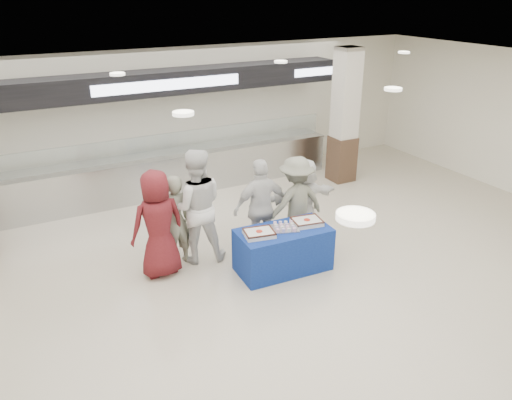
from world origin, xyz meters
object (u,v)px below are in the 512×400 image
sheet_cake_left (259,233)px  soldier_b (296,203)px  soldier_a (174,221)px  chef_tall (196,206)px  cupcake_tray (285,227)px  chef_short (261,207)px  sheet_cake_right (307,221)px  civilian_white (303,200)px  civilian_maroon (158,224)px  display_table (283,250)px

sheet_cake_left → soldier_b: (1.09, 0.64, 0.06)m
soldier_a → chef_tall: (0.39, -0.02, 0.20)m
cupcake_tray → soldier_a: (-1.55, 1.01, 0.03)m
cupcake_tray → chef_short: 0.70m
sheet_cake_right → chef_tall: chef_tall is taller
sheet_cake_left → civilian_white: size_ratio=0.33×
civilian_maroon → soldier_a: civilian_maroon is taller
civilian_maroon → soldier_a: (0.34, 0.19, -0.10)m
display_table → sheet_cake_left: bearing=-177.1°
sheet_cake_right → civilian_white: bearing=61.5°
display_table → civilian_white: civilian_white is taller
sheet_cake_right → civilian_maroon: bearing=160.1°
cupcake_tray → soldier_b: bearing=45.8°
civilian_maroon → sheet_cake_right: bearing=157.1°
soldier_b → sheet_cake_right: bearing=73.8°
display_table → civilian_maroon: 2.11m
soldier_a → soldier_b: soldier_b is taller
display_table → chef_short: (-0.04, 0.71, 0.51)m
sheet_cake_left → chef_short: chef_short is taller
soldier_b → civilian_maroon: bearing=-5.2°
sheet_cake_right → chef_short: (-0.49, 0.71, 0.08)m
sheet_cake_right → soldier_b: size_ratio=0.31×
sheet_cake_left → civilian_maroon: bearing=149.1°
chef_tall → civilian_white: 2.03m
sheet_cake_left → chef_tall: bearing=123.7°
cupcake_tray → chef_tall: 1.55m
civilian_maroon → chef_tall: (0.73, 0.17, 0.10)m
sheet_cake_right → chef_tall: (-1.59, 1.01, 0.21)m
soldier_a → sheet_cake_left: bearing=128.4°
sheet_cake_left → chef_short: bearing=59.3°
soldier_b → chef_short: bearing=-6.7°
chef_tall → civilian_white: chef_tall is taller
soldier_a → chef_tall: 0.44m
sheet_cake_right → civilian_white: (0.42, 0.76, 0.01)m
sheet_cake_right → cupcake_tray: bearing=177.4°
sheet_cake_left → chef_short: size_ratio=0.30×
civilian_maroon → chef_short: 1.83m
chef_short → soldier_b: size_ratio=1.03×
sheet_cake_left → chef_short: (0.42, 0.71, 0.08)m
civilian_maroon → soldier_b: 2.51m
display_table → cupcake_tray: bearing=36.0°
civilian_maroon → soldier_a: bearing=-153.6°
display_table → sheet_cake_right: (0.45, -0.00, 0.43)m
display_table → cupcake_tray: 0.41m
cupcake_tray → chef_short: bearing=95.4°
civilian_white → civilian_maroon: bearing=1.1°
sheet_cake_left → soldier_a: bearing=136.0°
display_table → chef_tall: (-1.14, 1.01, 0.64)m
display_table → civilian_white: 1.24m
display_table → soldier_a: size_ratio=0.95×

